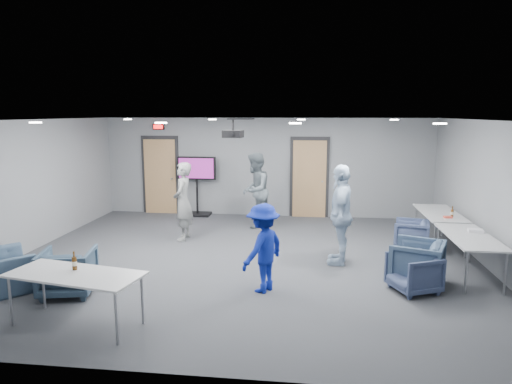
# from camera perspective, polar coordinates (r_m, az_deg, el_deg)

# --- Properties ---
(floor) EXTENTS (9.00, 9.00, 0.00)m
(floor) POSITION_cam_1_polar(r_m,az_deg,el_deg) (8.99, -1.35, -8.49)
(floor) COLOR #33363A
(floor) RESTS_ON ground
(ceiling) EXTENTS (9.00, 9.00, 0.00)m
(ceiling) POSITION_cam_1_polar(r_m,az_deg,el_deg) (8.54, -1.43, 8.98)
(ceiling) COLOR silver
(ceiling) RESTS_ON wall_back
(wall_back) EXTENTS (9.00, 0.02, 2.70)m
(wall_back) POSITION_cam_1_polar(r_m,az_deg,el_deg) (12.59, 1.24, 3.11)
(wall_back) COLOR gray
(wall_back) RESTS_ON floor
(wall_front) EXTENTS (9.00, 0.02, 2.70)m
(wall_front) POSITION_cam_1_polar(r_m,az_deg,el_deg) (4.85, -8.29, -8.06)
(wall_front) COLOR gray
(wall_front) RESTS_ON floor
(wall_left) EXTENTS (0.02, 8.00, 2.70)m
(wall_left) POSITION_cam_1_polar(r_m,az_deg,el_deg) (10.32, -26.96, 0.53)
(wall_left) COLOR gray
(wall_left) RESTS_ON floor
(wall_right) EXTENTS (0.02, 8.00, 2.70)m
(wall_right) POSITION_cam_1_polar(r_m,az_deg,el_deg) (9.17, 27.65, -0.57)
(wall_right) COLOR gray
(wall_right) RESTS_ON floor
(door_left) EXTENTS (1.06, 0.17, 2.24)m
(door_left) POSITION_cam_1_polar(r_m,az_deg,el_deg) (13.22, -11.84, 1.99)
(door_left) COLOR black
(door_left) RESTS_ON wall_back
(door_right) EXTENTS (1.06, 0.17, 2.24)m
(door_right) POSITION_cam_1_polar(r_m,az_deg,el_deg) (12.52, 6.69, 1.70)
(door_right) COLOR black
(door_right) RESTS_ON wall_back
(exit_sign) EXTENTS (0.32, 0.08, 0.16)m
(exit_sign) POSITION_cam_1_polar(r_m,az_deg,el_deg) (13.09, -12.09, 7.98)
(exit_sign) COLOR black
(exit_sign) RESTS_ON wall_back
(hvac_diffuser) EXTENTS (0.60, 0.60, 0.03)m
(hvac_diffuser) POSITION_cam_1_polar(r_m,az_deg,el_deg) (11.38, -1.88, 9.12)
(hvac_diffuser) COLOR black
(hvac_diffuser) RESTS_ON ceiling
(downlights) EXTENTS (6.18, 3.78, 0.02)m
(downlights) POSITION_cam_1_polar(r_m,az_deg,el_deg) (8.54, -1.43, 8.88)
(downlights) COLOR white
(downlights) RESTS_ON ceiling
(person_a) EXTENTS (0.45, 0.66, 1.75)m
(person_a) POSITION_cam_1_polar(r_m,az_deg,el_deg) (10.33, -9.13, -1.17)
(person_a) COLOR gray
(person_a) RESTS_ON floor
(person_b) EXTENTS (0.81, 0.99, 1.87)m
(person_b) POSITION_cam_1_polar(r_m,az_deg,el_deg) (11.35, -0.11, 0.24)
(person_b) COLOR slate
(person_b) RESTS_ON floor
(person_c) EXTENTS (0.58, 1.15, 1.89)m
(person_c) POSITION_cam_1_polar(r_m,az_deg,el_deg) (8.72, 10.56, -2.80)
(person_c) COLOR #ACC3DD
(person_c) RESTS_ON floor
(person_d) EXTENTS (0.92, 1.07, 1.43)m
(person_d) POSITION_cam_1_polar(r_m,az_deg,el_deg) (7.30, 0.89, -7.01)
(person_d) COLOR navy
(person_d) RESTS_ON floor
(chair_right_a) EXTENTS (0.83, 0.82, 0.63)m
(chair_right_a) POSITION_cam_1_polar(r_m,az_deg,el_deg) (10.10, 18.84, -5.10)
(chair_right_a) COLOR #3D496A
(chair_right_a) RESTS_ON floor
(chair_right_b) EXTENTS (1.05, 1.04, 0.75)m
(chair_right_b) POSITION_cam_1_polar(r_m,az_deg,el_deg) (8.13, 19.45, -8.32)
(chair_right_b) COLOR #394B63
(chair_right_b) RESTS_ON floor
(chair_right_c) EXTENTS (0.90, 0.89, 0.62)m
(chair_right_c) POSITION_cam_1_polar(r_m,az_deg,el_deg) (7.81, 19.10, -9.53)
(chair_right_c) COLOR #37415F
(chair_right_c) RESTS_ON floor
(chair_front_a) EXTENTS (0.94, 0.96, 0.73)m
(chair_front_a) POSITION_cam_1_polar(r_m,az_deg,el_deg) (7.86, -22.47, -9.20)
(chair_front_a) COLOR #334558
(chair_front_a) RESTS_ON floor
(chair_front_b) EXTENTS (1.28, 1.28, 0.63)m
(chair_front_b) POSITION_cam_1_polar(r_m,az_deg,el_deg) (8.48, -29.24, -8.70)
(chair_front_b) COLOR #3D5269
(chair_front_b) RESTS_ON floor
(table_right_a) EXTENTS (0.75, 1.81, 0.73)m
(table_right_a) POSITION_cam_1_polar(r_m,az_deg,el_deg) (10.54, 21.99, -2.62)
(table_right_a) COLOR #B5B8BA
(table_right_a) RESTS_ON floor
(table_right_b) EXTENTS (0.75, 1.79, 0.73)m
(table_right_b) POSITION_cam_1_polar(r_m,az_deg,el_deg) (8.77, 25.17, -5.27)
(table_right_b) COLOR #B5B8BA
(table_right_b) RESTS_ON floor
(table_front_left) EXTENTS (1.91, 1.08, 0.73)m
(table_front_left) POSITION_cam_1_polar(r_m,az_deg,el_deg) (6.62, -21.69, -9.79)
(table_front_left) COLOR #B5B8BA
(table_front_left) RESTS_ON floor
(bottle_front) EXTENTS (0.07, 0.07, 0.26)m
(bottle_front) POSITION_cam_1_polar(r_m,az_deg,el_deg) (6.72, -21.75, -8.25)
(bottle_front) COLOR #4F2D0D
(bottle_front) RESTS_ON table_front_left
(bottle_right) EXTENTS (0.06, 0.06, 0.23)m
(bottle_right) POSITION_cam_1_polar(r_m,az_deg,el_deg) (10.14, 23.31, -2.44)
(bottle_right) COLOR #4F2D0D
(bottle_right) RESTS_ON table_right_a
(snack_box) EXTENTS (0.17, 0.12, 0.03)m
(snack_box) POSITION_cam_1_polar(r_m,az_deg,el_deg) (10.04, 22.85, -2.91)
(snack_box) COLOR #DB4836
(snack_box) RESTS_ON table_right_a
(wrapper) EXTENTS (0.27, 0.20, 0.06)m
(wrapper) POSITION_cam_1_polar(r_m,az_deg,el_deg) (9.06, 25.76, -4.37)
(wrapper) COLOR white
(wrapper) RESTS_ON table_right_b
(tv_stand) EXTENTS (1.07, 0.51, 1.65)m
(tv_stand) POSITION_cam_1_polar(r_m,az_deg,el_deg) (12.73, -7.41, 1.21)
(tv_stand) COLOR black
(tv_stand) RESTS_ON floor
(projector) EXTENTS (0.43, 0.40, 0.37)m
(projector) POSITION_cam_1_polar(r_m,az_deg,el_deg) (9.52, -2.89, 7.27)
(projector) COLOR black
(projector) RESTS_ON ceiling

